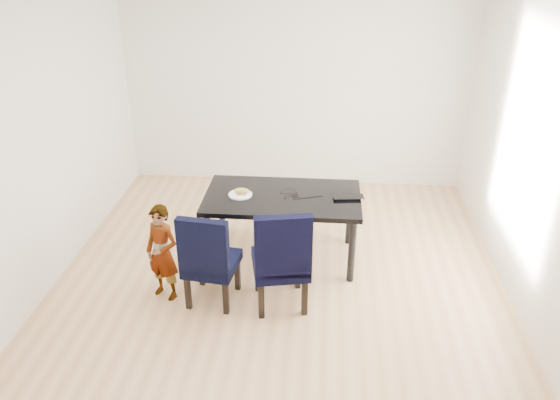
# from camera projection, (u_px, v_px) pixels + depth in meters

# --- Properties ---
(floor) EXTENTS (4.50, 5.00, 0.01)m
(floor) POSITION_uv_depth(u_px,v_px,m) (278.00, 284.00, 5.50)
(floor) COLOR tan
(floor) RESTS_ON ground
(ceiling) EXTENTS (4.50, 5.00, 0.01)m
(ceiling) POSITION_uv_depth(u_px,v_px,m) (278.00, 1.00, 4.27)
(ceiling) COLOR white
(ceiling) RESTS_ON wall_back
(wall_back) EXTENTS (4.50, 0.01, 2.70)m
(wall_back) POSITION_uv_depth(u_px,v_px,m) (295.00, 86.00, 7.11)
(wall_back) COLOR white
(wall_back) RESTS_ON ground
(wall_front) EXTENTS (4.50, 0.01, 2.70)m
(wall_front) POSITION_uv_depth(u_px,v_px,m) (232.00, 359.00, 2.66)
(wall_front) COLOR white
(wall_front) RESTS_ON ground
(wall_left) EXTENTS (0.01, 5.00, 2.70)m
(wall_left) POSITION_uv_depth(u_px,v_px,m) (36.00, 152.00, 5.05)
(wall_left) COLOR silver
(wall_left) RESTS_ON ground
(wall_right) EXTENTS (0.01, 5.00, 2.70)m
(wall_right) POSITION_uv_depth(u_px,v_px,m) (538.00, 169.00, 4.71)
(wall_right) COLOR silver
(wall_right) RESTS_ON ground
(dining_table) EXTENTS (1.60, 0.90, 0.75)m
(dining_table) POSITION_uv_depth(u_px,v_px,m) (282.00, 227.00, 5.77)
(dining_table) COLOR black
(dining_table) RESTS_ON floor
(chair_left) EXTENTS (0.52, 0.54, 0.97)m
(chair_left) POSITION_uv_depth(u_px,v_px,m) (212.00, 256.00, 5.07)
(chair_left) COLOR black
(chair_left) RESTS_ON floor
(chair_right) EXTENTS (0.60, 0.61, 1.05)m
(chair_right) POSITION_uv_depth(u_px,v_px,m) (280.00, 256.00, 5.01)
(chair_right) COLOR black
(chair_right) RESTS_ON floor
(child) EXTENTS (0.42, 0.36, 0.97)m
(child) POSITION_uv_depth(u_px,v_px,m) (162.00, 253.00, 5.12)
(child) COLOR orange
(child) RESTS_ON floor
(plate) EXTENTS (0.29, 0.29, 0.01)m
(plate) POSITION_uv_depth(u_px,v_px,m) (240.00, 195.00, 5.60)
(plate) COLOR white
(plate) RESTS_ON dining_table
(sandwich) EXTENTS (0.17, 0.11, 0.06)m
(sandwich) POSITION_uv_depth(u_px,v_px,m) (242.00, 191.00, 5.59)
(sandwich) COLOR #B0923E
(sandwich) RESTS_ON plate
(laptop) EXTENTS (0.33, 0.24, 0.02)m
(laptop) POSITION_uv_depth(u_px,v_px,m) (348.00, 195.00, 5.57)
(laptop) COLOR black
(laptop) RESTS_ON dining_table
(cable_tangle) EXTENTS (0.19, 0.19, 0.01)m
(cable_tangle) POSITION_uv_depth(u_px,v_px,m) (292.00, 198.00, 5.55)
(cable_tangle) COLOR black
(cable_tangle) RESTS_ON dining_table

